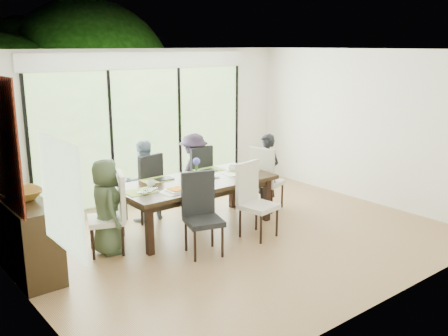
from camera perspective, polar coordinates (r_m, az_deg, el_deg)
floor at (r=7.46m, az=1.21°, el=-7.88°), size 6.00×5.00×0.01m
ceiling at (r=6.92m, az=1.33°, el=13.42°), size 6.00×5.00×0.01m
wall_back at (r=9.10m, az=-8.97°, el=4.82°), size 6.00×0.02×2.70m
wall_front at (r=5.44m, az=18.51°, el=-1.90°), size 6.00×0.02×2.70m
wall_left at (r=5.67m, az=-22.72°, el=-1.64°), size 0.02×5.00×2.70m
wall_right at (r=9.26m, az=15.73°, el=4.63°), size 0.02×5.00×2.70m
glass_doors at (r=9.09m, az=-8.81°, el=3.86°), size 4.20×0.02×2.30m
blinds_header at (r=8.95m, az=-9.09°, el=12.07°), size 4.40×0.06×0.28m
mullion_a at (r=8.26m, az=-21.47°, el=2.03°), size 0.05×0.04×2.30m
mullion_b at (r=8.76m, az=-12.74°, el=3.30°), size 0.05×0.04×2.30m
mullion_c at (r=9.45m, az=-5.10°, el=4.35°), size 0.05×0.04×2.30m
mullion_d at (r=10.28m, az=1.43°, el=5.18°), size 0.05×0.04×2.30m
side_window at (r=4.54m, az=-18.10°, el=-2.99°), size 0.02×0.90×1.00m
deck at (r=10.17m, az=-11.18°, el=-2.40°), size 6.00×1.80×0.10m
rail_top at (r=10.73m, az=-13.33°, el=1.64°), size 6.00×0.08×0.06m
foliage_mid at (r=12.15m, az=-15.27°, el=8.91°), size 4.00×4.00×4.00m
foliage_right at (r=12.36m, az=-5.88°, el=6.88°), size 2.80×2.80×2.80m
foliage_far at (r=12.47m, az=-20.77°, el=7.78°), size 3.60×3.60×3.60m
table_top at (r=7.58m, az=-3.22°, el=-1.66°), size 2.43×1.11×0.06m
table_apron at (r=7.61m, az=-3.21°, el=-2.33°), size 2.23×0.91×0.10m
table_leg_fl at (r=6.80m, az=-8.51°, el=-7.04°), size 0.09×0.09×0.70m
table_leg_fr at (r=8.04m, az=4.91°, el=-3.62°), size 0.09×0.09×0.70m
table_leg_bl at (r=7.52m, az=-11.85°, el=-5.12°), size 0.09×0.09×0.70m
table_leg_br at (r=8.65m, az=0.98°, el=-2.28°), size 0.09×0.09×0.70m
chair_left_end at (r=6.91m, az=-13.40°, el=-5.10°), size 0.60×0.60×1.11m
chair_right_end at (r=8.55m, az=4.99°, el=-1.08°), size 0.59×0.59×1.11m
chair_far_left at (r=8.09m, az=-9.31°, el=-2.09°), size 0.54×0.54×1.11m
chair_far_right at (r=8.60m, az=-3.52°, el=-0.96°), size 0.50×0.50×1.11m
chair_near_left at (r=6.68m, az=-2.34°, el=-5.38°), size 0.58×0.58×1.11m
chair_near_right at (r=7.29m, az=4.01°, el=-3.74°), size 0.54×0.54×1.11m
person_left_end at (r=6.89m, az=-13.29°, el=-4.31°), size 0.50×0.67×1.31m
person_right_end at (r=8.52m, az=4.91°, el=-0.47°), size 0.47×0.66×1.31m
person_far_left at (r=8.05m, az=-9.27°, el=-1.46°), size 0.61×0.39×1.31m
person_far_right at (r=8.56m, az=-3.46°, el=-0.36°), size 0.68×0.51×1.31m
placemat_left at (r=7.09m, az=-9.49°, el=-2.68°), size 0.45×0.32×0.01m
placemat_right at (r=8.14m, az=2.22°, el=-0.31°), size 0.45×0.32×0.01m
placemat_far_l at (r=7.66m, az=-7.71°, el=-1.35°), size 0.45×0.32×0.01m
placemat_far_r at (r=8.20m, az=-1.73°, el=-0.20°), size 0.45×0.32×0.01m
placemat_paper at (r=7.04m, az=-5.44°, el=-2.67°), size 0.45×0.32×0.01m
tablet_far_l at (r=7.67m, az=-6.88°, el=-1.24°), size 0.26×0.18×0.01m
tablet_far_r at (r=8.13m, az=-1.80°, el=-0.27°), size 0.24×0.17×0.01m
papers at (r=7.95m, az=1.09°, el=-0.67°), size 0.30×0.22×0.00m
platter_base at (r=7.03m, az=-5.45°, el=-2.55°), size 0.26×0.26×0.02m
platter_snacks at (r=7.03m, az=-5.45°, el=-2.41°), size 0.20×0.20×0.01m
vase at (r=7.63m, az=-3.14°, el=-0.86°), size 0.08×0.08×0.12m
hyacinth_stems at (r=7.60m, az=-3.15°, el=0.02°), size 0.04×0.04×0.16m
hyacinth_blooms at (r=7.57m, az=-3.16°, el=0.77°), size 0.11×0.11×0.11m
laptop at (r=7.05m, az=-8.38°, el=-2.65°), size 0.40×0.34×0.03m
cup_a at (r=7.32m, az=-8.38°, el=-1.73°), size 0.18×0.18×0.10m
cup_b at (r=7.57m, az=-1.86°, el=-1.07°), size 0.13×0.13×0.09m
cup_c at (r=8.11m, az=0.96°, el=-0.03°), size 0.13×0.13×0.10m
book at (r=7.75m, az=-1.94°, el=-1.00°), size 0.21×0.26×0.02m
sideboard at (r=6.78m, az=-22.05°, el=-6.94°), size 0.47×1.67×0.94m
bowl at (r=6.52m, az=-22.21°, el=-2.84°), size 0.50×0.50×0.12m
candlestick_base at (r=6.95m, az=-23.27°, el=-2.28°), size 0.10×0.10×0.04m
candlestick_shaft at (r=6.81m, az=-23.80°, el=3.04°), size 0.03×0.03×1.31m
tapestry at (r=5.99m, az=-23.76°, el=2.47°), size 0.02×1.00×1.50m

